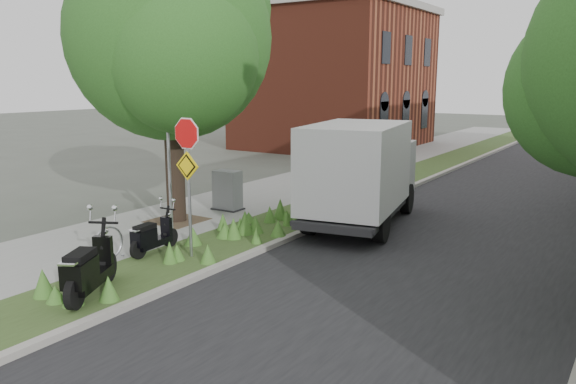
% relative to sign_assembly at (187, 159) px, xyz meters
% --- Properties ---
extents(ground, '(120.00, 120.00, 0.00)m').
position_rel_sign_assembly_xyz_m(ground, '(1.40, -0.58, -2.33)').
color(ground, '#4C5147').
rests_on(ground, ground).
extents(sidewalk_near, '(3.50, 60.00, 0.12)m').
position_rel_sign_assembly_xyz_m(sidewalk_near, '(-2.85, 9.42, -2.27)').
color(sidewalk_near, gray).
rests_on(sidewalk_near, ground).
extents(verge, '(2.00, 60.00, 0.12)m').
position_rel_sign_assembly_xyz_m(verge, '(-0.10, 9.42, -2.27)').
color(verge, '#34471E').
rests_on(verge, ground).
extents(kerb_near, '(0.20, 60.00, 0.13)m').
position_rel_sign_assembly_xyz_m(kerb_near, '(0.90, 9.42, -2.26)').
color(kerb_near, '#9E9991').
rests_on(kerb_near, ground).
extents(road, '(7.00, 60.00, 0.01)m').
position_rel_sign_assembly_xyz_m(road, '(4.40, 9.42, -2.32)').
color(road, black).
rests_on(road, ground).
extents(street_tree_main, '(6.21, 5.54, 7.66)m').
position_rel_sign_assembly_xyz_m(street_tree_main, '(-2.68, 2.28, 2.48)').
color(street_tree_main, black).
rests_on(street_tree_main, ground).
extents(bare_post, '(0.08, 0.08, 4.00)m').
position_rel_sign_assembly_xyz_m(bare_post, '(-1.80, 1.22, -0.21)').
color(bare_post, '#A5A8AD').
rests_on(bare_post, ground).
extents(bike_hoop, '(0.06, 0.78, 0.77)m').
position_rel_sign_assembly_xyz_m(bike_hoop, '(-1.30, -1.18, -1.83)').
color(bike_hoop, '#A5A8AD').
rests_on(bike_hoop, ground).
extents(sign_assembly, '(0.94, 0.08, 3.22)m').
position_rel_sign_assembly_xyz_m(sign_assembly, '(0.00, 0.00, 0.00)').
color(sign_assembly, '#A5A8AD').
rests_on(sign_assembly, ground).
extents(brick_building, '(9.40, 10.40, 8.30)m').
position_rel_sign_assembly_xyz_m(brick_building, '(-8.10, 21.42, 1.88)').
color(brick_building, maroon).
rests_on(brick_building, ground).
extents(scooter_near, '(1.07, 1.79, 0.93)m').
position_rel_sign_assembly_xyz_m(scooter_near, '(0.16, -2.85, -1.75)').
color(scooter_near, black).
rests_on(scooter_near, ground).
extents(scooter_far, '(0.39, 1.51, 0.72)m').
position_rel_sign_assembly_xyz_m(scooter_far, '(-0.89, -0.38, -1.86)').
color(scooter_far, black).
rests_on(scooter_far, ground).
extents(box_truck, '(3.10, 5.69, 2.44)m').
position_rel_sign_assembly_xyz_m(box_truck, '(1.71, 4.99, -0.74)').
color(box_truck, '#262628').
rests_on(box_truck, ground).
extents(utility_cabinet, '(0.92, 0.63, 1.19)m').
position_rel_sign_assembly_xyz_m(utility_cabinet, '(-2.29, 4.07, -1.64)').
color(utility_cabinet, '#262628').
rests_on(utility_cabinet, ground).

